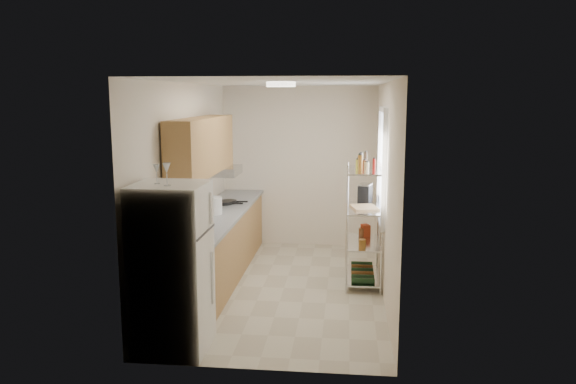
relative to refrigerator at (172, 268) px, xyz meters
name	(u,v)px	position (x,y,z in m)	size (l,w,h in m)	color
room	(284,188)	(0.87, 1.85, 0.48)	(2.52, 4.42, 2.62)	#C1B79C
counter_run	(221,243)	(-0.05, 2.29, -0.36)	(0.63, 3.51, 0.90)	#A37945
upper_cabinets	(202,146)	(-0.18, 1.95, 0.99)	(0.33, 2.20, 0.72)	#A37945
range_hood	(221,171)	(-0.13, 2.75, 0.57)	(0.50, 0.60, 0.12)	#B7BABC
window	(382,166)	(2.10, 2.20, 0.73)	(0.06, 1.00, 1.46)	white
bakers_rack	(364,201)	(1.88, 2.14, 0.29)	(0.45, 0.90, 1.73)	silver
ceiling_dome	(281,84)	(0.87, 1.55, 1.75)	(0.34, 0.34, 0.06)	white
refrigerator	(172,268)	(0.00, 0.00, 0.00)	(0.67, 0.67, 1.63)	white
wine_glass_a	(167,174)	(0.03, -0.13, 0.92)	(0.08, 0.08, 0.21)	silver
wine_glass_b	(157,174)	(-0.10, -0.04, 0.91)	(0.07, 0.07, 0.18)	silver
rice_cooker	(211,206)	(-0.12, 2.09, 0.20)	(0.28, 0.28, 0.23)	silver
frying_pan_large	(223,203)	(-0.11, 2.76, 0.11)	(0.26, 0.26, 0.05)	black
frying_pan_small	(229,202)	(-0.05, 2.86, 0.11)	(0.22, 0.22, 0.04)	black
cutting_board	(364,207)	(1.88, 2.11, 0.21)	(0.30, 0.39, 0.03)	tan
espresso_machine	(365,194)	(1.90, 2.47, 0.33)	(0.15, 0.23, 0.27)	black
storage_bag	(365,230)	(1.91, 2.48, -0.18)	(0.10, 0.13, 0.15)	#9A3113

